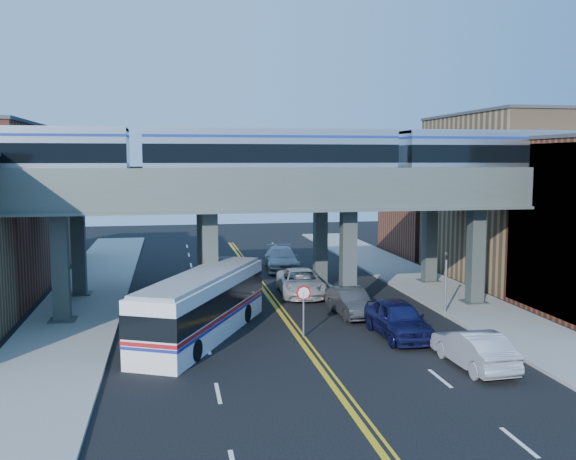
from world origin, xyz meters
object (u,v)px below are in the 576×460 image
stop_sign (304,303)px  car_lane_a (398,319)px  traffic_signal (446,275)px  car_lane_b (350,302)px  transit_bus (203,306)px  car_lane_c (301,283)px  transit_train (271,155)px  car_lane_d (281,259)px  car_parked_curb (474,349)px

stop_sign → car_lane_a: size_ratio=0.49×
traffic_signal → car_lane_b: (-5.35, 0.89, -1.52)m
transit_bus → car_lane_c: 11.12m
car_lane_c → transit_train: bearing=-115.7°
transit_train → stop_sign: 8.94m
transit_bus → car_lane_a: transit_bus is taller
transit_train → car_lane_c: bearing=60.4°
car_lane_b → car_lane_d: 15.66m
traffic_signal → transit_bus: bearing=-171.8°
car_lane_a → car_lane_b: bearing=101.9°
car_lane_d → car_parked_curb: bearing=-76.4°
transit_bus → stop_sign: bearing=-76.1°
transit_bus → car_lane_c: size_ratio=1.95×
car_lane_d → stop_sign: bearing=-91.8°
transit_train → car_lane_d: bearing=77.9°
traffic_signal → stop_sign: bearing=-161.4°
transit_train → car_lane_d: 16.95m
transit_train → car_parked_curb: 15.39m
transit_bus → car_lane_d: 19.88m
car_lane_c → stop_sign: bearing=-96.9°
stop_sign → car_lane_c: bearing=79.1°
car_parked_curb → transit_train: bearing=-59.7°
car_lane_a → car_lane_d: (-2.37, 20.34, -0.02)m
traffic_signal → car_lane_b: 5.63m
traffic_signal → transit_train: bearing=168.4°
transit_train → car_lane_a: size_ratio=8.04×
transit_bus → car_parked_curb: (11.15, -6.88, -0.75)m
car_lane_a → traffic_signal: bearing=41.0°
stop_sign → car_parked_curb: (6.20, -5.89, -0.95)m
transit_bus → car_lane_b: bearing=-45.9°
traffic_signal → car_lane_a: bearing=-137.8°
transit_bus → car_lane_b: 9.01m
car_lane_a → car_lane_b: (-1.11, 4.74, -0.14)m
car_lane_b → car_parked_curb: bearing=-78.0°
car_lane_c → car_lane_a: bearing=-71.3°
traffic_signal → car_lane_d: bearing=111.8°
car_lane_d → transit_train: bearing=-97.2°
car_lane_b → car_lane_d: car_lane_d is taller
car_lane_d → traffic_signal: bearing=-63.3°
car_lane_d → transit_bus: bearing=-106.5°
stop_sign → traffic_signal: bearing=18.6°
stop_sign → car_lane_b: size_ratio=0.56×
car_lane_a → car_lane_d: bearing=95.4°
transit_train → car_lane_c: transit_train is taller
transit_bus → car_lane_c: (6.82, 8.75, -0.72)m
car_lane_a → car_parked_curb: car_lane_a is taller
car_lane_d → car_lane_a: bearing=-78.5°
car_lane_a → car_lane_c: (-2.78, 10.59, -0.08)m
transit_bus → car_lane_a: size_ratio=2.18×
stop_sign → car_lane_a: bearing=-10.3°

